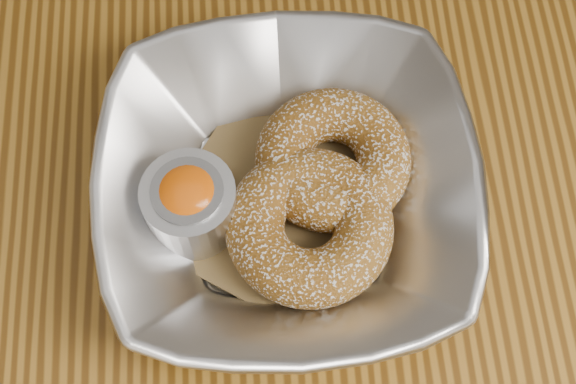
{
  "coord_description": "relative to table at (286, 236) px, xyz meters",
  "views": [
    {
      "loc": [
        -0.01,
        -0.23,
        1.26
      ],
      "look_at": [
        0.0,
        -0.02,
        0.78
      ],
      "focal_mm": 50.0,
      "sensor_mm": 36.0,
      "label": 1
    }
  ],
  "objects": [
    {
      "name": "donut_front",
      "position": [
        0.01,
        -0.04,
        0.13
      ],
      "size": [
        0.13,
        0.13,
        0.04
      ],
      "primitive_type": "torus",
      "rotation": [
        0.0,
        0.0,
        0.27
      ],
      "color": "brown",
      "rests_on": "parchment"
    },
    {
      "name": "donut_back",
      "position": [
        0.03,
        0.0,
        0.13
      ],
      "size": [
        0.13,
        0.13,
        0.04
      ],
      "primitive_type": "torus",
      "rotation": [
        0.0,
        0.0,
        -0.25
      ],
      "color": "brown",
      "rests_on": "parchment"
    },
    {
      "name": "table",
      "position": [
        0.0,
        0.0,
        0.0
      ],
      "size": [
        1.2,
        0.8,
        0.75
      ],
      "color": "brown",
      "rests_on": "ground_plane"
    },
    {
      "name": "ramekin",
      "position": [
        -0.06,
        -0.02,
        0.13
      ],
      "size": [
        0.06,
        0.06,
        0.05
      ],
      "color": "silver",
      "rests_on": "table"
    },
    {
      "name": "ground_plane",
      "position": [
        0.0,
        0.0,
        -0.65
      ],
      "size": [
        4.0,
        4.0,
        0.0
      ],
      "primitive_type": "plane",
      "color": "#565659",
      "rests_on": "ground"
    },
    {
      "name": "serving_bowl",
      "position": [
        0.0,
        -0.02,
        0.13
      ],
      "size": [
        0.25,
        0.25,
        0.06
      ],
      "primitive_type": "imported",
      "color": "silver",
      "rests_on": "table"
    },
    {
      "name": "parchment",
      "position": [
        0.0,
        -0.02,
        0.11
      ],
      "size": [
        0.2,
        0.2,
        0.0
      ],
      "primitive_type": "cube",
      "rotation": [
        0.0,
        0.0,
        1.0
      ],
      "color": "brown",
      "rests_on": "table"
    }
  ]
}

